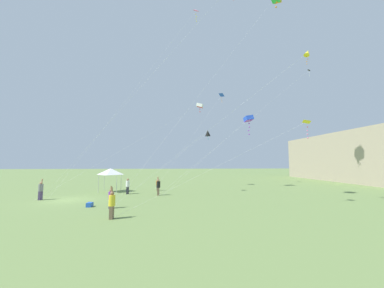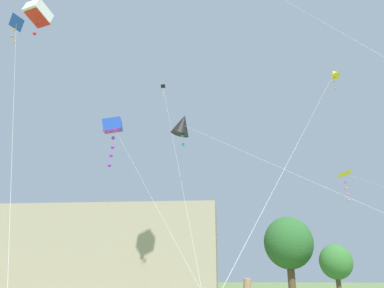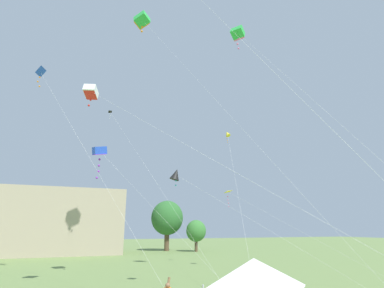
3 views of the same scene
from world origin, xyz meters
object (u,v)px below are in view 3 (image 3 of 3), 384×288
Objects in this scene: kite_blue_delta_5 at (41,73)px; kite_yellow_diamond_7 at (227,134)px; kite_green_box_2 at (238,33)px; kite_black_delta_8 at (113,117)px; kite_white_box_0 at (91,92)px; kite_black_diamond_9 at (176,175)px; kite_blue_box_4 at (99,151)px; kite_yellow_delta_6 at (229,193)px; person_black_shirt at (245,286)px; festival_tent at (254,273)px; kite_green_box_3 at (142,20)px.

kite_blue_delta_5 is 19.23m from kite_yellow_diamond_7.
kite_black_delta_8 is at bearing 126.52° from kite_green_box_2.
kite_black_diamond_9 is at bearing 2.67° from kite_white_box_0.
kite_blue_delta_5 reaches higher than kite_blue_box_4.
kite_white_box_0 is 7.95m from kite_blue_box_4.
kite_black_diamond_9 is at bearing -136.75° from kite_yellow_delta_6.
festival_tent is at bearing -54.16° from person_black_shirt.
kite_green_box_2 is 1.36× the size of kite_yellow_delta_6.
kite_yellow_diamond_7 is (9.79, -2.33, -14.01)m from kite_green_box_3.
kite_white_box_0 is at bearing -171.14° from kite_green_box_2.
kite_green_box_3 is at bearing 166.62° from kite_yellow_diamond_7.
kite_white_box_0 is at bearing -151.71° from person_black_shirt.
kite_black_delta_8 is (-11.85, 7.12, 3.00)m from kite_yellow_diamond_7.
kite_blue_box_4 is at bearing 99.65° from festival_tent.
kite_black_diamond_9 is (-8.57, -8.10, -6.43)m from kite_yellow_diamond_7.
kite_green_box_2 is (8.34, 14.18, 19.65)m from festival_tent.
kite_black_delta_8 is at bearing 58.24° from kite_blue_delta_5.
kite_yellow_delta_6 is 1.70× the size of kite_black_diamond_9.
kite_green_box_2 is at bearing 59.55° from festival_tent.
kite_green_box_3 is at bearing 64.76° from kite_white_box_0.
festival_tent is 7.42m from person_black_shirt.
festival_tent is at bearing -120.45° from kite_green_box_2.
kite_blue_box_4 is 0.73× the size of kite_yellow_diamond_7.
kite_blue_delta_5 is at bearing -121.76° from kite_black_delta_8.
kite_black_delta_8 is at bearing 113.32° from kite_green_box_3.
kite_green_box_3 reaches higher than kite_blue_delta_5.
person_black_shirt is 0.09× the size of kite_green_box_2.
kite_yellow_delta_6 is (6.58, 13.90, 6.35)m from person_black_shirt.
kite_blue_delta_5 is at bearing 157.99° from kite_black_diamond_9.
kite_yellow_delta_6 is (14.62, 8.14, -5.42)m from kite_white_box_0.
person_black_shirt is 15.38m from kite_white_box_0.
kite_black_delta_8 reaches higher than kite_blue_delta_5.
festival_tent is 13.49m from kite_black_diamond_9.
kite_yellow_diamond_7 is 1.87× the size of kite_black_diamond_9.
kite_blue_box_4 is 8.00m from kite_blue_delta_5.
kite_blue_box_4 reaches higher than festival_tent.
kite_green_box_2 reaches higher than person_black_shirt.
kite_green_box_2 reaches higher than kite_yellow_diamond_7.
kite_yellow_delta_6 is (18.51, 3.74, -8.37)m from kite_blue_delta_5.
kite_white_box_0 is at bearing -99.80° from kite_blue_box_4.
kite_yellow_diamond_7 is at bearing 63.59° from festival_tent.
kite_black_diamond_9 is (-8.35, -7.85, 0.14)m from kite_yellow_delta_6.
kite_blue_delta_5 is 20.65m from kite_yellow_delta_6.
kite_green_box_3 is 1.77× the size of kite_blue_delta_5.
person_black_shirt is 0.11× the size of kite_yellow_diamond_7.
kite_yellow_delta_6 is at bearing 29.11° from kite_white_box_0.
kite_blue_box_4 is 13.70m from kite_yellow_delta_6.
kite_blue_box_4 is at bearing 124.63° from kite_black_diamond_9.
kite_black_diamond_9 is (6.28, 0.29, -5.28)m from kite_white_box_0.
person_black_shirt is at bearing -79.71° from kite_green_box_3.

